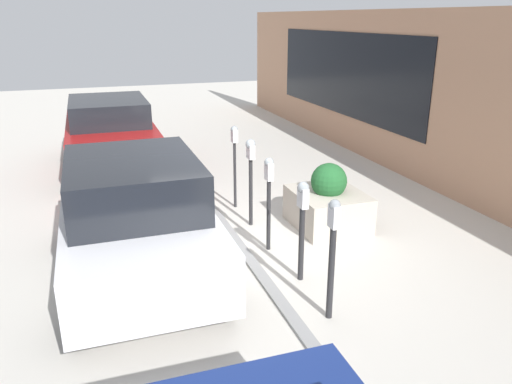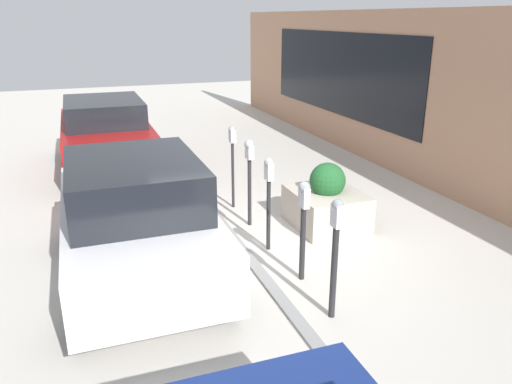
{
  "view_description": "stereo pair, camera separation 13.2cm",
  "coord_description": "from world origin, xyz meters",
  "views": [
    {
      "loc": [
        -6.36,
        2.1,
        3.31
      ],
      "look_at": [
        0.0,
        -0.1,
        0.94
      ],
      "focal_mm": 35.0,
      "sensor_mm": 36.0,
      "label": 1
    },
    {
      "loc": [
        -6.32,
        2.23,
        3.31
      ],
      "look_at": [
        0.0,
        -0.1,
        0.94
      ],
      "focal_mm": 35.0,
      "sensor_mm": 36.0,
      "label": 2
    }
  ],
  "objects": [
    {
      "name": "parked_car_middle",
      "position": [
        -0.19,
        1.62,
        0.86
      ],
      "size": [
        3.94,
        1.85,
        1.67
      ],
      "rotation": [
        0.0,
        0.0,
        -0.01
      ],
      "color": "silver",
      "rests_on": "ground_plane"
    },
    {
      "name": "parking_meter_nearest",
      "position": [
        -1.91,
        -0.34,
        0.92
      ],
      "size": [
        0.15,
        0.13,
        1.46
      ],
      "color": "#232326",
      "rests_on": "ground_plane"
    },
    {
      "name": "parking_meter_fourth",
      "position": [
        0.99,
        -0.36,
        1.07
      ],
      "size": [
        0.19,
        0.16,
        1.47
      ],
      "color": "#232326",
      "rests_on": "ground_plane"
    },
    {
      "name": "building_facade",
      "position": [
        0.0,
        -4.47,
        1.75
      ],
      "size": [
        24.5,
        0.17,
        3.48
      ],
      "color": "tan",
      "rests_on": "ground_plane"
    },
    {
      "name": "planter_box",
      "position": [
        0.53,
        -1.54,
        0.4
      ],
      "size": [
        1.25,
        1.09,
        1.09
      ],
      "color": "#B2A899",
      "rests_on": "ground_plane"
    },
    {
      "name": "parking_meter_farthest",
      "position": [
        1.88,
        -0.35,
        1.09
      ],
      "size": [
        0.15,
        0.13,
        1.51
      ],
      "color": "#232326",
      "rests_on": "ground_plane"
    },
    {
      "name": "parking_meter_middle",
      "position": [
        0.02,
        -0.31,
        1.0
      ],
      "size": [
        0.16,
        0.14,
        1.43
      ],
      "color": "#232326",
      "rests_on": "ground_plane"
    },
    {
      "name": "curb_strip",
      "position": [
        0.0,
        0.08,
        0.02
      ],
      "size": [
        24.5,
        0.16,
        0.04
      ],
      "color": "gray",
      "rests_on": "ground_plane"
    },
    {
      "name": "parked_car_rear",
      "position": [
        5.2,
        1.59,
        0.85
      ],
      "size": [
        4.2,
        1.91,
        1.61
      ],
      "rotation": [
        0.0,
        0.0,
        -0.01
      ],
      "color": "maroon",
      "rests_on": "ground_plane"
    },
    {
      "name": "ground_plane",
      "position": [
        0.0,
        0.0,
        0.0
      ],
      "size": [
        40.0,
        40.0,
        0.0
      ],
      "primitive_type": "plane",
      "color": "beige"
    },
    {
      "name": "parking_meter_second",
      "position": [
        -0.98,
        -0.39,
        0.93
      ],
      "size": [
        0.18,
        0.15,
        1.37
      ],
      "color": "#232326",
      "rests_on": "ground_plane"
    }
  ]
}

